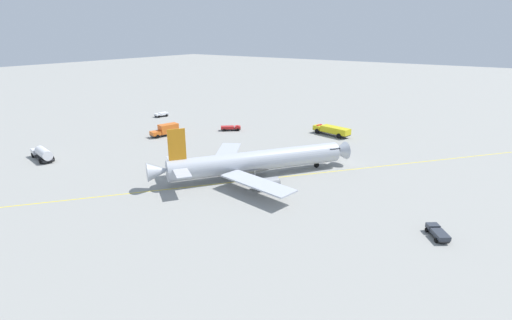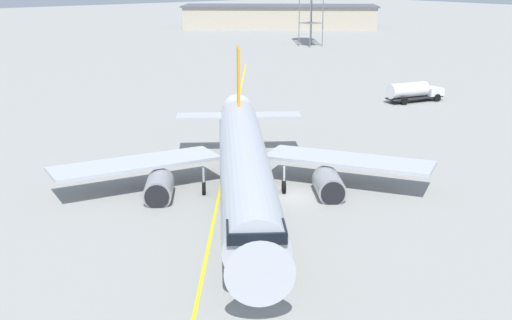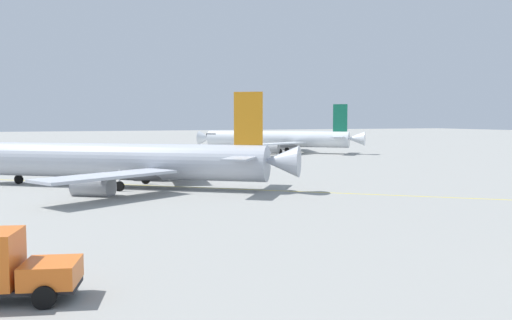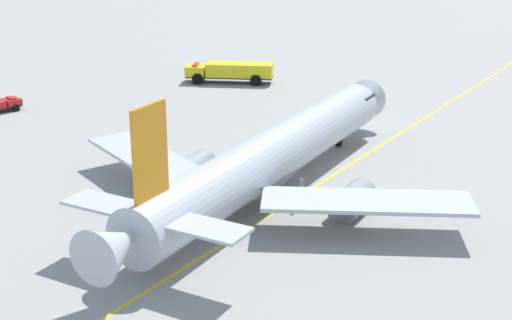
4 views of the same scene
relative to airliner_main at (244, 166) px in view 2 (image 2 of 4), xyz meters
The scene contains 5 objects.
ground_plane 4.89m from the airliner_main, 30.04° to the right, with size 600.00×600.00×0.00m, color gray.
airliner_main is the anchor object (origin of this frame).
fuel_tanker_truck 48.25m from the airliner_main, 22.78° to the left, with size 9.05×4.40×2.87m.
terminal_shed 168.78m from the airliner_main, 49.11° to the left, with size 59.26×54.52×7.26m.
taxiway_centreline 6.58m from the airliner_main, 150.48° to the right, with size 110.31×137.57×0.01m.
Camera 2 is at (-35.03, -40.08, 18.46)m, focal length 46.68 mm.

